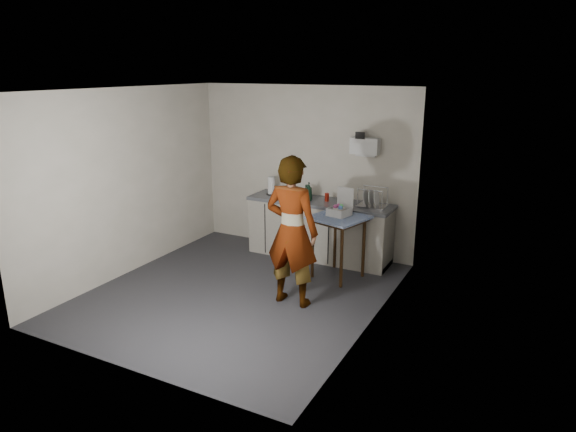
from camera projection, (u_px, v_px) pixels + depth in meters
The scene contains 15 objects.
ground at pixel (239, 293), 6.74m from camera, with size 4.00×4.00×0.00m, color #2D2C32.
wall_back at pixel (305, 170), 8.08m from camera, with size 3.60×0.02×2.60m, color beige.
wall_right at pixel (374, 215), 5.59m from camera, with size 0.02×4.00×2.60m, color beige.
wall_left at pixel (128, 183), 7.17m from camera, with size 0.02×4.00×2.60m, color beige.
ceiling at pixel (233, 90), 6.02m from camera, with size 3.60×4.00×0.01m, color silver.
kitchen_counter at pixel (320, 231), 7.90m from camera, with size 2.24×0.62×0.91m.
wall_shelf at pixel (365, 146), 7.45m from camera, with size 0.42×0.18×0.37m.
side_table at pixel (339, 224), 7.05m from camera, with size 0.85×0.85×0.89m.
standing_man at pixel (292, 231), 6.22m from camera, with size 0.68×0.45×1.87m, color #B2A593.
soap_bottle at pixel (309, 192), 7.72m from camera, with size 0.11×0.11×0.28m, color black.
soda_can at pixel (327, 197), 7.72m from camera, with size 0.06×0.06×0.12m, color #B42012.
dark_bottle at pixel (307, 192), 7.87m from camera, with size 0.06×0.06×0.21m, color black.
paper_towel at pixel (271, 186), 8.10m from camera, with size 0.16×0.16×0.28m.
dish_rack at pixel (372, 202), 7.41m from camera, with size 0.40×0.30×0.28m.
bakery_box at pixel (340, 209), 7.05m from camera, with size 0.32×0.33×0.37m.
Camera 1 is at (3.42, -5.20, 2.86)m, focal length 32.00 mm.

